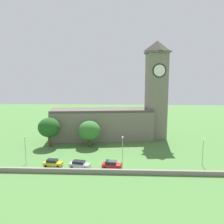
{
  "coord_description": "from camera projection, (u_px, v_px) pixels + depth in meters",
  "views": [
    {
      "loc": [
        1.83,
        -50.21,
        19.91
      ],
      "look_at": [
        -0.88,
        8.85,
        10.86
      ],
      "focal_mm": 37.23,
      "sensor_mm": 36.0,
      "label": 1
    }
  ],
  "objects": [
    {
      "name": "streetlamp_west_end",
      "position": [
        25.0,
        145.0,
        52.4
      ],
      "size": [
        0.44,
        0.44,
        6.68
      ],
      "color": "#9EA0A5",
      "rests_on": "ground"
    },
    {
      "name": "tree_by_tower",
      "position": [
        89.0,
        131.0,
        66.28
      ],
      "size": [
        6.26,
        6.26,
        7.43
      ],
      "color": "brown",
      "rests_on": "ground"
    },
    {
      "name": "car_yellow",
      "position": [
        53.0,
        163.0,
        51.73
      ],
      "size": [
        4.24,
        2.31,
        1.66
      ],
      "color": "gold",
      "rests_on": "ground"
    },
    {
      "name": "car_red",
      "position": [
        112.0,
        165.0,
        50.49
      ],
      "size": [
        4.42,
        2.61,
        1.79
      ],
      "color": "red",
      "rests_on": "ground"
    },
    {
      "name": "car_silver",
      "position": [
        80.0,
        164.0,
        50.93
      ],
      "size": [
        4.81,
        2.68,
        1.63
      ],
      "color": "silver",
      "rests_on": "ground"
    },
    {
      "name": "ground_plane",
      "position": [
        116.0,
        146.0,
        67.49
      ],
      "size": [
        200.0,
        200.0,
        0.0
      ],
      "primitive_type": "plane",
      "color": "#477538"
    },
    {
      "name": "quay_barrier",
      "position": [
        113.0,
        172.0,
        47.86
      ],
      "size": [
        49.71,
        0.7,
        0.99
      ],
      "primitive_type": "cube",
      "color": "gray",
      "rests_on": "ground"
    },
    {
      "name": "streetlamp_central",
      "position": [
        203.0,
        147.0,
        52.05
      ],
      "size": [
        0.44,
        0.44,
        6.16
      ],
      "color": "#9EA0A5",
      "rests_on": "ground"
    },
    {
      "name": "streetlamp_west_mid",
      "position": [
        123.0,
        146.0,
        52.03
      ],
      "size": [
        0.44,
        0.44,
        6.73
      ],
      "color": "#9EA0A5",
      "rests_on": "ground"
    },
    {
      "name": "church",
      "position": [
        118.0,
        114.0,
        74.43
      ],
      "size": [
        37.62,
        13.09,
        30.98
      ],
      "color": "slate",
      "rests_on": "ground"
    },
    {
      "name": "tree_riverside_east",
      "position": [
        49.0,
        128.0,
        65.83
      ],
      "size": [
        6.14,
        6.14,
        8.39
      ],
      "color": "brown",
      "rests_on": "ground"
    }
  ]
}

